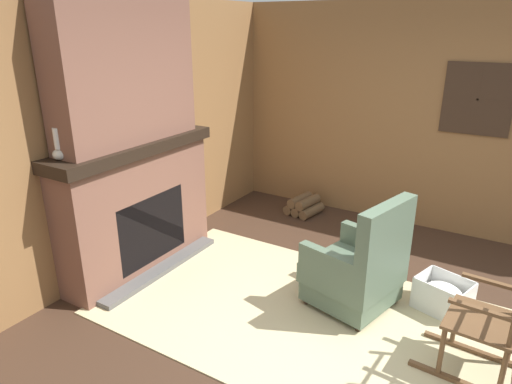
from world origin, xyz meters
TOP-DOWN VIEW (x-y plane):
  - ground_plane at (0.00, 0.00)m, footprint 14.00×14.00m
  - wood_panel_wall_left at (-2.57, 0.00)m, footprint 0.06×5.68m
  - wood_panel_wall_back at (0.01, 2.57)m, footprint 5.68×0.09m
  - fireplace_hearth at (-2.33, 0.00)m, footprint 0.60×1.82m
  - chimney_breast at (-2.34, 0.00)m, footprint 0.34×1.52m
  - area_rug at (-0.58, 0.08)m, footprint 3.32×2.04m
  - armchair at (-0.18, 0.44)m, footprint 0.84×0.85m
  - rocking_chair at (0.87, 0.10)m, footprint 0.83×0.51m
  - firewood_stack at (-1.51, 2.14)m, footprint 0.45×0.48m
  - laundry_basket at (0.49, 0.78)m, footprint 0.51×0.45m
  - oil_lamp_vase at (-2.38, -0.75)m, footprint 0.12×0.12m
  - storage_case at (-2.38, 0.26)m, footprint 0.16×0.25m

SIDE VIEW (x-z plane):
  - ground_plane at x=0.00m, z-range 0.00..0.00m
  - area_rug at x=-0.58m, z-range 0.00..0.01m
  - firewood_stack at x=-1.51m, z-range -0.01..0.22m
  - laundry_basket at x=0.49m, z-range 0.00..0.30m
  - armchair at x=-0.18m, z-range -0.16..0.89m
  - rocking_chair at x=0.87m, z-range -0.20..1.03m
  - fireplace_hearth at x=-2.33m, z-range 0.00..1.32m
  - wood_panel_wall_left at x=-2.57m, z-range 0.00..2.65m
  - wood_panel_wall_back at x=0.01m, z-range 0.01..2.66m
  - storage_case at x=-2.38m, z-range 1.33..1.46m
  - oil_lamp_vase at x=-2.38m, z-range 1.29..1.56m
  - chimney_breast at x=-2.34m, z-range 1.33..2.63m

